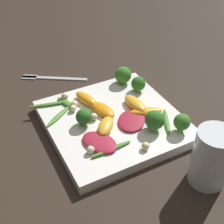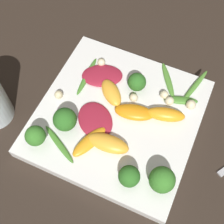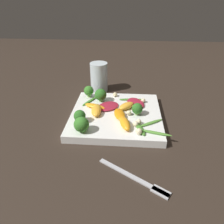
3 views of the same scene
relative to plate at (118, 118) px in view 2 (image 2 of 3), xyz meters
The scene contains 25 objects.
ground_plane 0.01m from the plate, ahead, with size 2.40×2.40×0.00m, color #2D231C.
plate is the anchor object (origin of this frame).
radicchio_leaf_0 0.09m from the plate, 43.90° to the left, with size 0.08×0.10×0.01m.
radicchio_leaf_1 0.05m from the plate, 131.88° to the left, with size 0.10×0.10×0.01m.
orange_segment_0 0.07m from the plate, behind, with size 0.04×0.08×0.02m.
orange_segment_1 0.09m from the plate, 69.18° to the right, with size 0.04×0.08×0.02m.
orange_segment_2 0.05m from the plate, 40.53° to the left, with size 0.06×0.07×0.02m.
orange_segment_3 0.08m from the plate, 162.74° to the left, with size 0.08×0.05×0.01m.
orange_segment_4 0.04m from the plate, 64.82° to the right, with size 0.05×0.08×0.02m.
broccoli_floret_0 0.13m from the plate, 148.07° to the right, with size 0.04×0.04×0.04m.
broccoli_floret_1 0.10m from the plate, 128.20° to the left, with size 0.04×0.04×0.05m.
broccoli_floret_2 0.15m from the plate, 127.90° to the right, with size 0.04×0.04×0.05m.
broccoli_floret_3 0.08m from the plate, ahead, with size 0.04×0.04×0.04m.
broccoli_floret_4 0.16m from the plate, 135.11° to the left, with size 0.04×0.04×0.04m.
arugula_sprig_0 0.12m from the plate, 144.22° to the left, with size 0.05×0.08×0.01m.
arugula_sprig_1 0.12m from the plate, 52.02° to the right, with size 0.04×0.07×0.01m.
arugula_sprig_2 0.16m from the plate, 43.82° to the right, with size 0.09×0.03×0.01m.
arugula_sprig_3 0.13m from the plate, 28.83° to the right, with size 0.08×0.06×0.01m.
arugula_sprig_4 0.11m from the plate, 59.87° to the left, with size 0.09×0.02×0.01m.
macadamia_nut_0 0.05m from the plate, 18.82° to the right, with size 0.02×0.02×0.02m.
macadamia_nut_1 0.14m from the plate, 58.82° to the right, with size 0.02×0.02×0.02m.
macadamia_nut_2 0.12m from the plate, 40.00° to the left, with size 0.02×0.02×0.02m.
macadamia_nut_3 0.10m from the plate, 41.96° to the right, with size 0.02×0.02×0.02m.
macadamia_nut_4 0.12m from the plate, 95.18° to the left, with size 0.02×0.02×0.02m.
macadamia_nut_5 0.10m from the plate, 51.41° to the right, with size 0.02×0.02×0.02m.
Camera 2 is at (-0.25, -0.10, 0.53)m, focal length 50.00 mm.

